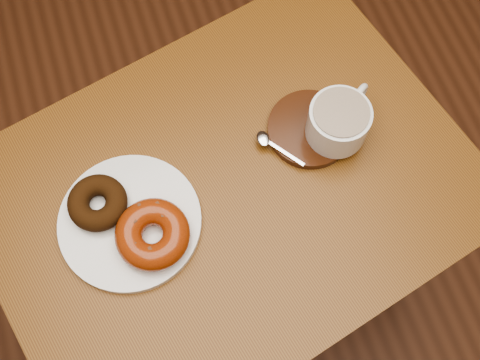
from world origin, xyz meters
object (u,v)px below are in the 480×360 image
object	(u,v)px
saucer	(310,129)
coffee_cup	(339,121)
cafe_table	(229,211)
donut_plate	(130,222)

from	to	relation	value
saucer	coffee_cup	distance (m)	0.06
coffee_cup	saucer	bearing A→B (deg)	117.43
cafe_table	saucer	xyz separation A→B (m)	(0.16, 0.06, 0.12)
donut_plate	coffee_cup	bearing A→B (deg)	6.85
cafe_table	saucer	bearing A→B (deg)	5.15
cafe_table	donut_plate	bearing A→B (deg)	169.02
saucer	donut_plate	bearing A→B (deg)	-168.94
cafe_table	saucer	distance (m)	0.21
donut_plate	coffee_cup	size ratio (longest dim) A/B	1.87
donut_plate	saucer	distance (m)	0.33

